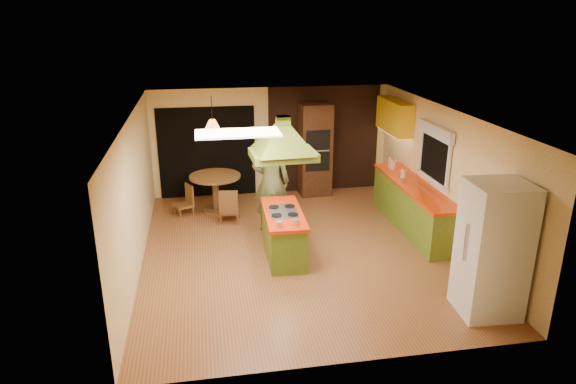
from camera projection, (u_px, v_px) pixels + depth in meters
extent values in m
plane|color=#995B32|center=(297.00, 250.00, 9.37)|extent=(6.50, 6.50, 0.00)
plane|color=#FFEDB6|center=(272.00, 141.00, 11.97)|extent=(5.50, 0.00, 5.50)
plane|color=#FFEDB6|center=(350.00, 273.00, 5.93)|extent=(5.50, 0.00, 5.50)
plane|color=#FFEDB6|center=(135.00, 194.00, 8.51)|extent=(0.00, 6.50, 6.50)
plane|color=#FFEDB6|center=(445.00, 177.00, 9.40)|extent=(0.00, 6.50, 6.50)
plane|color=silver|center=(298.00, 114.00, 8.54)|extent=(6.50, 6.50, 0.00)
cube|color=#381E14|center=(324.00, 139.00, 12.16)|extent=(2.64, 0.03, 2.50)
cube|color=black|center=(207.00, 152.00, 11.78)|extent=(2.20, 0.03, 2.10)
cube|color=olive|center=(413.00, 208.00, 10.18)|extent=(0.58, 3.00, 0.86)
cube|color=#E53807|center=(415.00, 186.00, 10.02)|extent=(0.62, 3.05, 0.06)
cube|color=yellow|center=(395.00, 116.00, 11.18)|extent=(0.34, 1.40, 0.70)
cube|color=black|center=(435.00, 155.00, 9.66)|extent=(0.03, 1.16, 0.96)
cube|color=white|center=(435.00, 131.00, 9.50)|extent=(0.10, 1.35, 0.22)
cube|color=white|center=(238.00, 133.00, 7.25)|extent=(1.20, 0.60, 0.03)
cube|color=#58781E|center=(283.00, 235.00, 9.05)|extent=(0.65, 1.58, 0.76)
cube|color=red|center=(283.00, 214.00, 8.91)|extent=(0.71, 1.65, 0.06)
cube|color=silver|center=(283.00, 212.00, 8.90)|extent=(0.49, 0.70, 0.02)
cube|color=#5B6B1A|center=(283.00, 155.00, 8.56)|extent=(1.11, 0.83, 0.13)
pyramid|color=#5B6B1A|center=(283.00, 125.00, 8.39)|extent=(1.11, 0.83, 0.45)
cube|color=#5B6B1A|center=(283.00, 120.00, 8.37)|extent=(0.22, 0.22, 0.14)
imported|color=#515E31|center=(271.00, 182.00, 9.92)|extent=(0.79, 0.57, 1.99)
cube|color=white|center=(493.00, 250.00, 7.14)|extent=(0.85, 0.80, 1.96)
cube|color=#4B2B18|center=(315.00, 150.00, 11.91)|extent=(0.73, 0.61, 2.15)
cube|color=black|center=(318.00, 140.00, 11.53)|extent=(0.55, 0.04, 0.45)
cube|color=black|center=(318.00, 162.00, 11.70)|extent=(0.55, 0.04, 0.45)
cylinder|color=brown|center=(215.00, 176.00, 10.93)|extent=(1.09, 1.09, 0.05)
cylinder|color=brown|center=(216.00, 193.00, 11.06)|extent=(0.14, 0.14, 0.76)
cylinder|color=brown|center=(217.00, 210.00, 11.19)|extent=(0.61, 0.61, 0.05)
cone|color=#FF9E3F|center=(212.00, 125.00, 10.56)|extent=(0.46, 0.46, 0.23)
cylinder|color=beige|center=(391.00, 163.00, 11.05)|extent=(0.15, 0.15, 0.21)
cylinder|color=beige|center=(393.00, 165.00, 10.95)|extent=(0.15, 0.15, 0.19)
cylinder|color=#F0E0C1|center=(404.00, 174.00, 10.40)|extent=(0.15, 0.15, 0.17)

